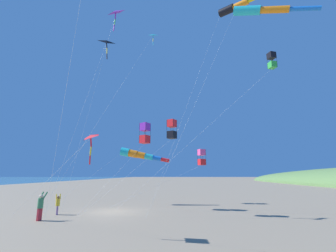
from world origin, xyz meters
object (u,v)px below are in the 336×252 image
kite_windsock_magenta_far_left (234,7)px  kite_delta_black_fish_shape (90,138)px  kite_delta_checkered_midright (152,36)px  kite_box_long_streamer_left (172,129)px  kite_delta_small_distant (107,42)px  kite_box_white_trailing (272,61)px  kite_delta_orange_high_right (115,13)px  kite_box_blue_topmost (145,133)px  kite_windsock_rainbow_low_near (262,10)px  person_child_green_jacket (58,203)px  kite_windsock_long_streamer_right (138,155)px  kite_box_purple_drifting (202,157)px  person_adult_flyer (41,205)px

kite_windsock_magenta_far_left → kite_delta_black_fish_shape: bearing=42.4°
kite_delta_checkered_midright → kite_box_long_streamer_left: bearing=110.2°
kite_box_long_streamer_left → kite_windsock_magenta_far_left: 15.80m
kite_box_long_streamer_left → kite_delta_checkered_midright: (2.20, -5.99, 12.26)m
kite_delta_small_distant → kite_delta_checkered_midright: size_ratio=0.77×
kite_windsock_magenta_far_left → kite_delta_small_distant: bearing=14.8°
kite_windsock_magenta_far_left → kite_box_white_trailing: (-2.10, 2.92, -7.70)m
kite_delta_small_distant → kite_delta_orange_high_right: size_ratio=0.74×
kite_delta_orange_high_right → kite_box_long_streamer_left: size_ratio=2.71×
kite_delta_orange_high_right → kite_box_blue_topmost: bearing=-173.7°
kite_delta_black_fish_shape → kite_delta_checkered_midright: kite_delta_checkered_midright is taller
kite_windsock_rainbow_low_near → kite_delta_checkered_midright: bearing=-30.2°
kite_delta_black_fish_shape → kite_delta_orange_high_right: bearing=-80.8°
kite_windsock_magenta_far_left → kite_box_white_trailing: bearing=125.8°
person_child_green_jacket → kite_delta_orange_high_right: size_ratio=0.07×
kite_box_long_streamer_left → kite_delta_checkered_midright: kite_delta_checkered_midright is taller
kite_delta_black_fish_shape → kite_windsock_magenta_far_left: 21.65m
kite_delta_checkered_midright → kite_windsock_long_streamer_right: bearing=-7.4°
person_child_green_jacket → kite_delta_black_fish_shape: 8.70m
person_child_green_jacket → kite_box_blue_topmost: 9.21m
kite_delta_small_distant → kite_box_purple_drifting: (-9.08, -7.29, -9.61)m
kite_delta_orange_high_right → kite_windsock_rainbow_low_near: 14.41m
kite_windsock_magenta_far_left → kite_delta_orange_high_right: bearing=2.8°
kite_box_long_streamer_left → kite_box_purple_drifting: size_ratio=0.78×
kite_delta_orange_high_right → kite_delta_checkered_midright: size_ratio=1.03×
kite_box_blue_topmost → kite_delta_small_distant: bearing=43.3°
kite_box_white_trailing → person_child_green_jacket: bearing=2.5°
kite_box_purple_drifting → kite_delta_checkered_midright: bearing=12.9°
kite_windsock_long_streamer_right → kite_windsock_rainbow_low_near: bearing=152.0°
kite_delta_orange_high_right → kite_box_blue_topmost: kite_delta_orange_high_right is taller
kite_delta_black_fish_shape → kite_windsock_magenta_far_left: size_ratio=0.38×
kite_delta_black_fish_shape → kite_windsock_rainbow_low_near: size_ratio=0.43×
person_adult_flyer → person_child_green_jacket: bearing=-91.5°
kite_box_white_trailing → kite_box_purple_drifting: bearing=-51.3°
person_child_green_jacket → kite_box_blue_topmost: size_ratio=0.19×
kite_box_white_trailing → kite_delta_orange_high_right: bearing=-8.9°
kite_box_white_trailing → kite_windsock_rainbow_low_near: bearing=32.4°
person_child_green_jacket → kite_windsock_long_streamer_right: kite_windsock_long_streamer_right is taller
kite_delta_small_distant → kite_delta_black_fish_shape: (-1.46, 6.76, -9.60)m
kite_box_long_streamer_left → kite_windsock_long_streamer_right: size_ratio=0.78×
kite_box_long_streamer_left → kite_delta_checkered_midright: size_ratio=0.38×
kite_windsock_magenta_far_left → kite_box_long_streamer_left: bearing=25.9°
kite_delta_orange_high_right → kite_delta_checkered_midright: kite_delta_orange_high_right is taller
person_child_green_jacket → kite_windsock_magenta_far_left: kite_windsock_magenta_far_left is taller
kite_box_long_streamer_left → kite_box_purple_drifting: bearing=-114.6°
kite_windsock_magenta_far_left → kite_windsock_rainbow_low_near: bearing=113.6°
kite_box_white_trailing → kite_delta_black_fish_shape: bearing=28.6°
kite_box_purple_drifting → kite_box_white_trailing: bearing=128.7°
kite_delta_orange_high_right → kite_box_purple_drifting: kite_delta_orange_high_right is taller
kite_box_white_trailing → kite_windsock_long_streamer_right: (12.37, -5.81, -7.78)m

